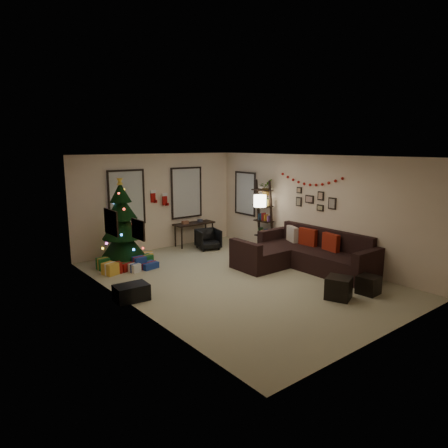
# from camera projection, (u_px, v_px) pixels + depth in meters

# --- Properties ---
(floor) EXTENTS (7.00, 7.00, 0.00)m
(floor) POSITION_uv_depth(u_px,v_px,m) (237.00, 279.00, 9.00)
(floor) COLOR tan
(floor) RESTS_ON ground
(ceiling) EXTENTS (7.00, 7.00, 0.00)m
(ceiling) POSITION_uv_depth(u_px,v_px,m) (238.00, 156.00, 8.48)
(ceiling) COLOR white
(ceiling) RESTS_ON floor
(wall_back) EXTENTS (5.00, 0.00, 5.00)m
(wall_back) POSITION_uv_depth(u_px,v_px,m) (158.00, 202.00, 11.43)
(wall_back) COLOR beige
(wall_back) RESTS_ON floor
(wall_front) EXTENTS (5.00, 0.00, 5.00)m
(wall_front) POSITION_uv_depth(u_px,v_px,m) (389.00, 253.00, 6.05)
(wall_front) COLOR beige
(wall_front) RESTS_ON floor
(wall_left) EXTENTS (0.00, 7.00, 7.00)m
(wall_left) POSITION_uv_depth(u_px,v_px,m) (131.00, 235.00, 7.22)
(wall_left) COLOR beige
(wall_left) RESTS_ON floor
(wall_right) EXTENTS (0.00, 7.00, 7.00)m
(wall_right) POSITION_uv_depth(u_px,v_px,m) (313.00, 209.00, 10.26)
(wall_right) COLOR beige
(wall_right) RESTS_ON floor
(window_back_left) EXTENTS (1.05, 0.06, 1.50)m
(window_back_left) POSITION_uv_depth(u_px,v_px,m) (126.00, 198.00, 10.79)
(window_back_left) COLOR #728CB2
(window_back_left) RESTS_ON wall_back
(window_back_right) EXTENTS (1.05, 0.06, 1.50)m
(window_back_right) POSITION_uv_depth(u_px,v_px,m) (186.00, 193.00, 11.95)
(window_back_right) COLOR #728CB2
(window_back_right) RESTS_ON wall_back
(window_right_wall) EXTENTS (0.06, 0.90, 1.30)m
(window_right_wall) POSITION_uv_depth(u_px,v_px,m) (245.00, 193.00, 12.18)
(window_right_wall) COLOR #728CB2
(window_right_wall) RESTS_ON wall_right
(christmas_tree) EXTENTS (1.20, 1.20, 2.22)m
(christmas_tree) POSITION_uv_depth(u_px,v_px,m) (122.00, 228.00, 10.03)
(christmas_tree) COLOR black
(christmas_tree) RESTS_ON floor
(presents) EXTENTS (1.54, 1.01, 0.30)m
(presents) POSITION_uv_depth(u_px,v_px,m) (130.00, 264.00, 9.73)
(presents) COLOR #14591E
(presents) RESTS_ON floor
(sofa) EXTENTS (2.11, 3.04, 0.92)m
(sofa) POSITION_uv_depth(u_px,v_px,m) (303.00, 256.00, 9.80)
(sofa) COLOR black
(sofa) RESTS_ON floor
(pillow_red_a) EXTENTS (0.20, 0.49, 0.47)m
(pillow_red_a) POSITION_uv_depth(u_px,v_px,m) (331.00, 243.00, 9.59)
(pillow_red_a) COLOR maroon
(pillow_red_a) RESTS_ON sofa
(pillow_red_b) EXTENTS (0.16, 0.49, 0.49)m
(pillow_red_b) POSITION_uv_depth(u_px,v_px,m) (308.00, 238.00, 10.13)
(pillow_red_b) COLOR maroon
(pillow_red_b) RESTS_ON sofa
(pillow_cream) EXTENTS (0.30, 0.47, 0.46)m
(pillow_cream) POSITION_uv_depth(u_px,v_px,m) (292.00, 235.00, 10.53)
(pillow_cream) COLOR beige
(pillow_cream) RESTS_ON sofa
(ottoman_near) EXTENTS (0.59, 0.59, 0.43)m
(ottoman_near) POSITION_uv_depth(u_px,v_px,m) (339.00, 288.00, 7.84)
(ottoman_near) COLOR black
(ottoman_near) RESTS_ON floor
(ottoman_far) EXTENTS (0.42, 0.42, 0.37)m
(ottoman_far) POSITION_uv_depth(u_px,v_px,m) (368.00, 285.00, 8.10)
(ottoman_far) COLOR black
(ottoman_far) RESTS_ON floor
(desk) EXTENTS (1.25, 0.44, 0.67)m
(desk) POSITION_uv_depth(u_px,v_px,m) (194.00, 225.00, 12.00)
(desk) COLOR black
(desk) RESTS_ON floor
(desk_chair) EXTENTS (0.67, 0.65, 0.58)m
(desk_chair) POSITION_uv_depth(u_px,v_px,m) (208.00, 239.00, 11.58)
(desk_chair) COLOR black
(desk_chair) RESTS_ON floor
(bookshelf) EXTENTS (0.30, 0.58, 1.98)m
(bookshelf) POSITION_uv_depth(u_px,v_px,m) (264.00, 216.00, 11.41)
(bookshelf) COLOR black
(bookshelf) RESTS_ON floor
(potted_plant) EXTENTS (0.67, 0.67, 0.56)m
(potted_plant) POSITION_uv_depth(u_px,v_px,m) (266.00, 185.00, 11.21)
(potted_plant) COLOR #4C4C4C
(potted_plant) RESTS_ON bookshelf
(floor_lamp) EXTENTS (0.34, 0.34, 1.61)m
(floor_lamp) POSITION_uv_depth(u_px,v_px,m) (260.00, 205.00, 10.98)
(floor_lamp) COLOR black
(floor_lamp) RESTS_ON floor
(art_map) EXTENTS (0.04, 0.60, 0.50)m
(art_map) POSITION_uv_depth(u_px,v_px,m) (111.00, 222.00, 7.90)
(art_map) COLOR black
(art_map) RESTS_ON wall_left
(art_abstract) EXTENTS (0.04, 0.45, 0.35)m
(art_abstract) POSITION_uv_depth(u_px,v_px,m) (138.00, 229.00, 7.00)
(art_abstract) COLOR black
(art_abstract) RESTS_ON wall_left
(gallery) EXTENTS (0.03, 1.25, 0.54)m
(gallery) POSITION_uv_depth(u_px,v_px,m) (315.00, 200.00, 10.15)
(gallery) COLOR black
(gallery) RESTS_ON wall_right
(garland) EXTENTS (0.08, 1.90, 0.30)m
(garland) POSITION_uv_depth(u_px,v_px,m) (310.00, 180.00, 10.16)
(garland) COLOR #A5140C
(garland) RESTS_ON wall_right
(stocking_left) EXTENTS (0.20, 0.05, 0.36)m
(stocking_left) POSITION_uv_depth(u_px,v_px,m) (153.00, 196.00, 11.30)
(stocking_left) COLOR #990F0C
(stocking_left) RESTS_ON wall_back
(stocking_right) EXTENTS (0.20, 0.05, 0.36)m
(stocking_right) POSITION_uv_depth(u_px,v_px,m) (165.00, 199.00, 11.46)
(stocking_right) COLOR #990F0C
(stocking_right) RESTS_ON wall_back
(storage_bin) EXTENTS (0.66, 0.46, 0.31)m
(storage_bin) POSITION_uv_depth(u_px,v_px,m) (131.00, 293.00, 7.75)
(storage_bin) COLOR black
(storage_bin) RESTS_ON floor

